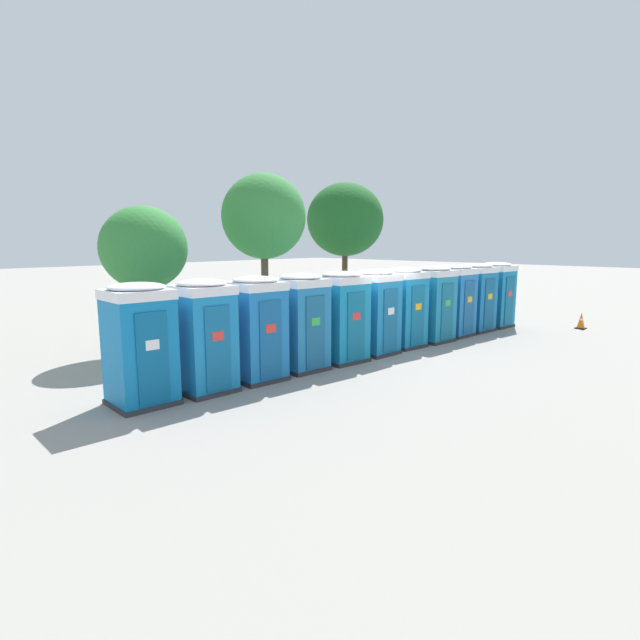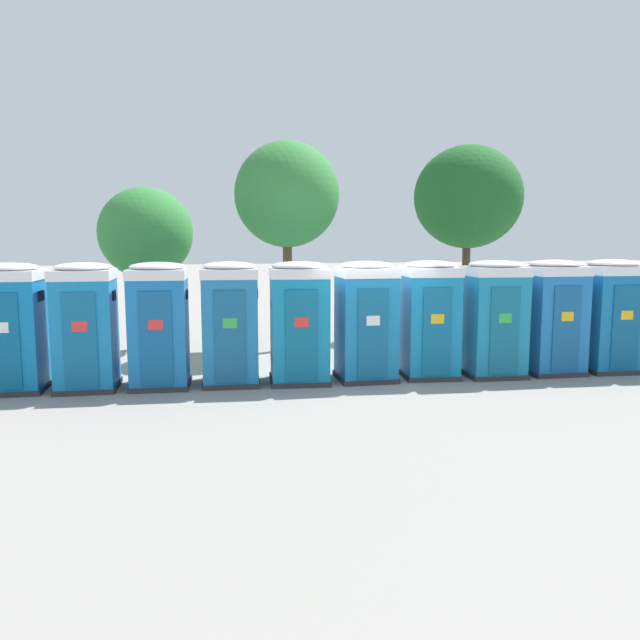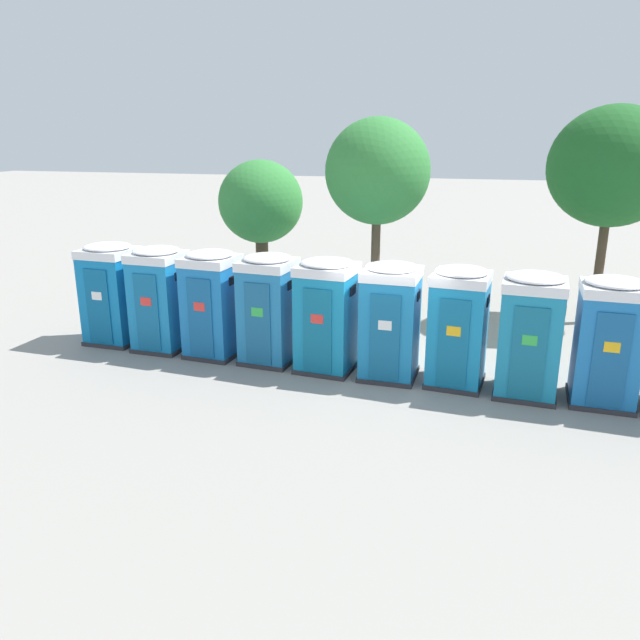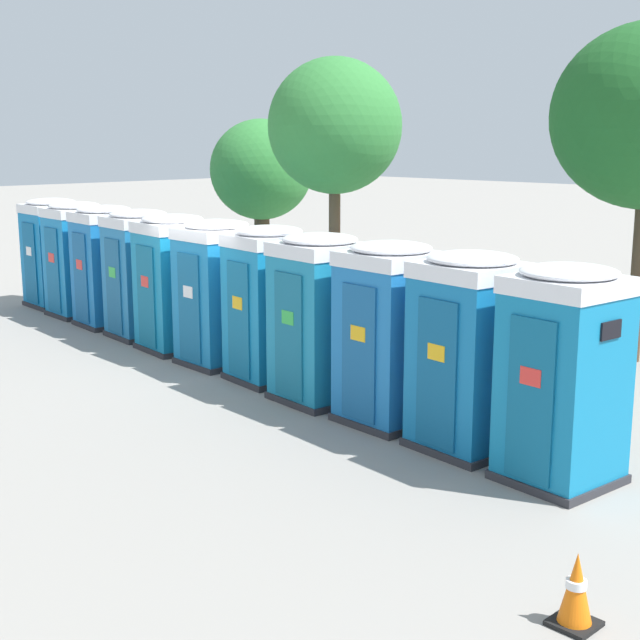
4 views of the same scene
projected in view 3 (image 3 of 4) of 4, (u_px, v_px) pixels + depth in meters
name	position (u px, v px, depth m)	size (l,w,h in m)	color
ground_plane	(391.00, 372.00, 13.95)	(120.00, 120.00, 0.00)	gray
portapotty_0	(112.00, 293.00, 15.59)	(1.29, 1.26, 2.54)	#2D2D33
portapotty_1	(160.00, 298.00, 15.09)	(1.23, 1.25, 2.54)	#2D2D33
portapotty_2	(212.00, 303.00, 14.65)	(1.27, 1.29, 2.54)	#2D2D33
portapotty_3	(268.00, 308.00, 14.24)	(1.27, 1.30, 2.54)	#2D2D33
portapotty_4	(327.00, 315.00, 13.74)	(1.35, 1.32, 2.54)	#2D2D33
portapotty_5	(390.00, 321.00, 13.32)	(1.24, 1.24, 2.54)	#2D2D33
portapotty_6	(458.00, 326.00, 12.93)	(1.28, 1.32, 2.54)	#2D2D33
portapotty_7	(530.00, 335.00, 12.40)	(1.32, 1.29, 2.54)	#2D2D33
portapotty_8	(608.00, 341.00, 12.02)	(1.27, 1.26, 2.54)	#2D2D33
street_tree_0	(613.00, 167.00, 16.32)	(3.32, 3.32, 5.84)	#4C3826
street_tree_1	(378.00, 172.00, 16.30)	(2.75, 2.75, 5.53)	brown
street_tree_2	(261.00, 203.00, 18.50)	(2.50, 2.50, 4.37)	#4C3826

